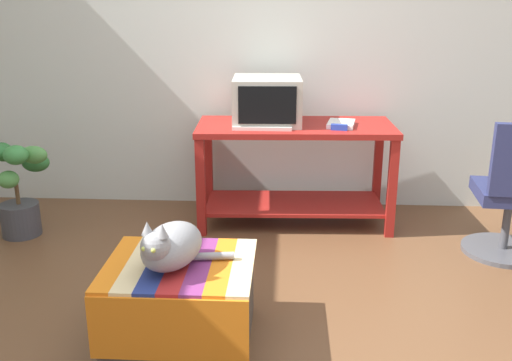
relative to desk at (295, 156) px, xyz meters
name	(u,v)px	position (x,y,z in m)	size (l,w,h in m)	color
ground_plane	(255,343)	(-0.19, -1.60, -0.50)	(14.00, 14.00, 0.00)	brown
back_wall	(271,37)	(-0.19, 0.45, 0.80)	(8.00, 0.10, 2.60)	silver
desk	(295,156)	(0.00, 0.00, 0.00)	(1.40, 0.66, 0.73)	maroon
tv_monitor	(267,101)	(-0.20, 0.03, 0.39)	(0.49, 0.48, 0.32)	#BCB7A8
keyboard	(262,127)	(-0.23, -0.15, 0.24)	(0.40, 0.15, 0.02)	beige
book	(341,124)	(0.31, -0.03, 0.25)	(0.18, 0.25, 0.03)	white
ottoman_with_blanket	(181,301)	(-0.55, -1.56, -0.30)	(0.70, 0.62, 0.39)	#4C4238
cat	(170,246)	(-0.58, -1.61, 0.00)	(0.46, 0.43, 0.27)	gray
potted_plant	(18,188)	(-1.88, -0.36, -0.15)	(0.45, 0.39, 0.67)	#3D3D42
stapler	(339,127)	(0.29, -0.16, 0.25)	(0.04, 0.11, 0.04)	#2342B7
pen	(342,125)	(0.32, -0.01, 0.24)	(0.01, 0.01, 0.14)	#2351B2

